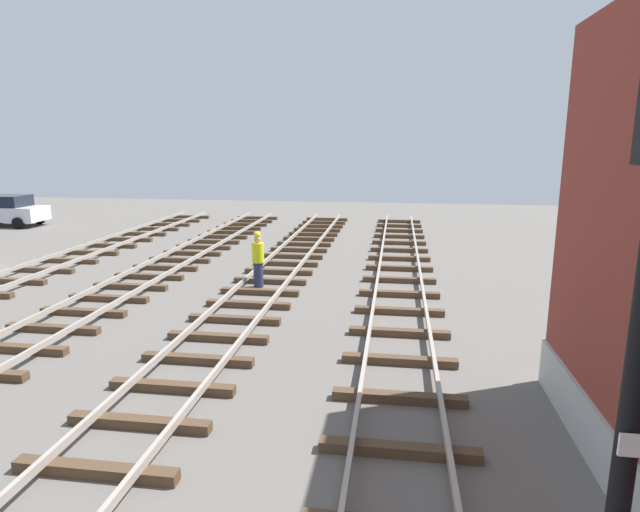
% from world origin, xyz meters
% --- Properties ---
extents(parked_car_white, '(4.20, 2.04, 1.76)m').
position_xyz_m(parked_car_white, '(-21.18, 25.10, 0.90)').
color(parked_car_white, silver).
rests_on(parked_car_white, ground).
extents(track_worker_foreground, '(0.40, 0.40, 1.87)m').
position_xyz_m(track_worker_foreground, '(-3.60, 14.37, 0.93)').
color(track_worker_foreground, '#262D4C').
rests_on(track_worker_foreground, ground).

